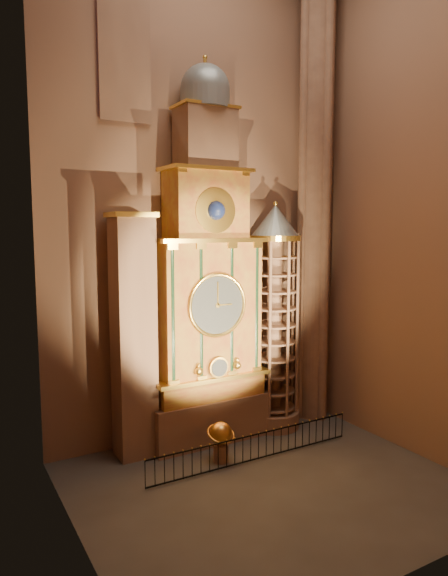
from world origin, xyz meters
TOP-DOWN VIEW (x-y plane):
  - floor at (0.00, 0.00)m, footprint 14.00×14.00m
  - wall_back at (0.00, 6.00)m, footprint 22.00×0.00m
  - wall_left at (-7.00, 0.00)m, footprint 0.00×22.00m
  - wall_right at (7.00, 0.00)m, footprint 0.00×22.00m
  - astronomical_clock at (0.00, 4.96)m, footprint 5.60×2.41m
  - portrait_tower at (-3.40, 4.98)m, footprint 1.80×1.60m
  - stair_turret at (3.50, 4.70)m, footprint 2.50×2.50m
  - gothic_pier at (6.10, 5.00)m, footprint 2.04×2.04m
  - stained_glass_window at (-3.20, 5.92)m, footprint 2.20×0.14m
  - celestial_globe at (-0.60, 2.61)m, footprint 1.27×1.21m
  - iron_railing at (0.61, 1.92)m, footprint 9.55×0.05m

SIDE VIEW (x-z plane):
  - floor at x=0.00m, z-range 0.00..0.00m
  - iron_railing at x=0.61m, z-range 0.05..1.16m
  - celestial_globe at x=-0.60m, z-range 0.17..1.84m
  - portrait_tower at x=-3.40m, z-range 0.05..10.25m
  - stair_turret at x=3.50m, z-range -0.13..10.67m
  - astronomical_clock at x=0.00m, z-range -1.67..15.03m
  - wall_back at x=0.00m, z-range 0.00..22.00m
  - wall_left at x=-7.00m, z-range 0.00..22.00m
  - wall_right at x=7.00m, z-range 0.00..22.00m
  - gothic_pier at x=6.10m, z-range 0.00..22.00m
  - stained_glass_window at x=-3.20m, z-range 13.90..19.10m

